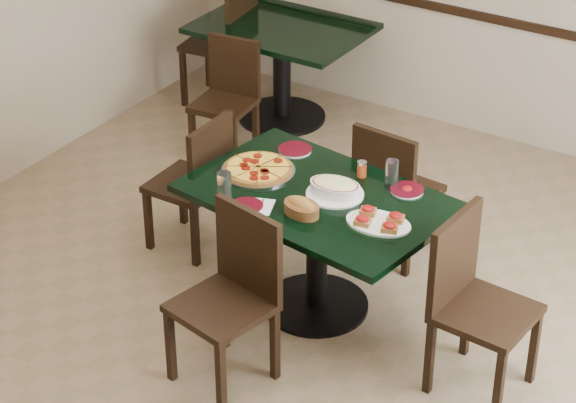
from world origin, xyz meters
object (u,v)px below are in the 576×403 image
Objects in this scene: main_table at (317,223)px; back_table at (282,54)px; lasagna_casserole at (335,188)px; bread_basket at (302,207)px; chair_far at (392,186)px; chair_right at (472,294)px; chair_near at (234,287)px; back_chair_near at (228,92)px; pepperoni_pizza at (258,169)px; chair_left at (198,178)px; back_chair_left at (229,35)px; bruschetta_platter at (379,221)px.

main_table is 2.44m from back_table.
lasagna_casserole is 1.33× the size of bread_basket.
chair_far is 0.93× the size of chair_right.
bread_basket is (0.10, 0.49, 0.26)m from chair_near.
chair_right is (2.46, -2.07, 0.02)m from back_table.
back_chair_near is 2.19m from bread_basket.
lasagna_casserole is 0.27m from bread_basket.
bread_basket reaches higher than pepperoni_pizza.
chair_near is 0.56m from bread_basket.
chair_right is 1.16× the size of back_chair_near.
pepperoni_pizza is at bearing 76.60° from chair_left.
lasagna_casserole is (1.02, -0.11, 0.30)m from chair_left.
bread_basket reaches higher than back_table.
chair_right is (0.88, -0.81, 0.04)m from chair_far.
back_chair_left reaches higher than chair_far.
bread_basket is (0.97, -0.38, 0.29)m from chair_left.
back_table is 2.03m from chair_far.
lasagna_casserole is at bearing 0.80° from pepperoni_pizza.
chair_far reaches higher than back_table.
back_chair_left is (-0.49, 0.02, 0.04)m from back_table.
chair_right reaches higher than back_table.
back_chair_left is at bearing 143.52° from bread_basket.
chair_near is 3.28m from back_chair_left.
bread_basket reaches higher than main_table.
chair_far reaches higher than main_table.
chair_left is 2.08m from back_chair_left.
chair_near is (-0.18, -1.39, 0.03)m from chair_far.
back_table is at bearing 122.88° from lasagna_casserole.
back_chair_left is at bearing 142.95° from main_table.
chair_far reaches higher than back_chair_near.
back_chair_left reaches higher than chair_left.
chair_near is 2.26× the size of pepperoni_pizza.
chair_right reaches higher than lasagna_casserole.
chair_near is 0.98× the size of chair_right.
back_chair_left is at bearing -27.13° from chair_far.
chair_far is 0.70m from lasagna_casserole.
pepperoni_pizza is 0.85m from bruschetta_platter.
back_chair_left is at bearing 118.02° from back_chair_near.
chair_right is at bearing -8.66° from bruschetta_platter.
chair_far is 1.40m from chair_near.
bruschetta_platter is at bearing 63.14° from chair_near.
chair_right is 0.61m from bruschetta_platter.
lasagna_casserole is (0.08, 0.05, 0.23)m from main_table.
back_chair_left is 4.18× the size of bread_basket.
back_chair_left reaches higher than chair_near.
lasagna_casserole is (1.59, -1.25, 0.33)m from back_chair_near.
chair_right is 2.88m from back_chair_near.
main_table is 1.68× the size of chair_far.
pepperoni_pizza is at bearing 174.25° from lasagna_casserole.
chair_far is 1.17m from chair_left.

